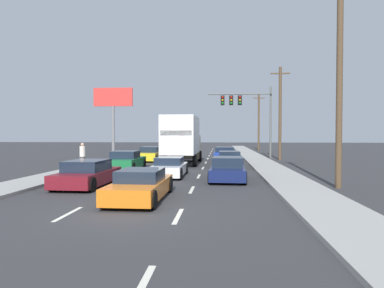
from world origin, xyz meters
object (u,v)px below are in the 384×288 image
Objects in this scene: car_maroon at (88,174)px; car_blue at (225,154)px; box_truck at (182,138)px; traffic_signal_mast at (242,105)px; car_yellow at (151,154)px; utility_pole_mid at (280,112)px; car_orange at (141,186)px; roadside_billboard at (113,106)px; car_navy at (228,169)px; utility_pole_near at (340,73)px; pedestrian_near_corner at (83,156)px; utility_pole_far at (259,121)px; car_green at (126,161)px; car_white at (169,168)px; car_black at (229,160)px.

car_blue is (6.67, 16.82, 0.03)m from car_maroon.
box_truck is 1.90× the size of car_blue.
car_blue is at bearing -118.17° from traffic_signal_mast.
box_truck is at bearing 75.53° from car_maroon.
utility_pole_mid is (11.97, 1.79, 3.91)m from car_yellow.
roadside_billboard reaches higher than car_orange.
roadside_billboard is at bearing 167.37° from traffic_signal_mast.
car_orange is 1.05× the size of car_blue.
car_navy is 0.53× the size of utility_pole_mid.
box_truck is 10.02m from traffic_signal_mast.
car_yellow is 19.99m from utility_pole_near.
box_truck is 10.28m from car_navy.
roadside_billboard is 4.48× the size of pedestrian_near_corner.
utility_pole_far reaches higher than car_yellow.
car_white is at bearing -45.64° from car_green.
car_green is at bearing -91.04° from car_yellow.
car_white is at bearing -73.74° from car_yellow.
car_black is (3.65, 13.33, 0.03)m from car_orange.
car_white is (3.31, 4.07, -0.05)m from car_maroon.
car_green is (-0.15, -8.09, -0.02)m from car_yellow.
car_navy is at bearing -92.17° from car_black.
utility_pole_mid reaches higher than car_black.
roadside_billboard is at bearing -142.30° from utility_pole_far.
roadside_billboard reaches higher than car_white.
utility_pole_near is 5.83× the size of pedestrian_near_corner.
roadside_billboard is at bearing 115.70° from car_white.
utility_pole_near is (4.93, -16.55, 4.60)m from car_blue.
roadside_billboard is (-18.01, -13.92, 1.27)m from utility_pole_far.
car_yellow is 15.81m from car_maroon.
traffic_signal_mast is at bearing 61.83° from car_blue.
roadside_billboard is (-17.61, 23.17, 0.44)m from utility_pole_near.
utility_pole_mid reaches higher than car_maroon.
utility_pole_far is 34.21m from pedestrian_near_corner.
utility_pole_mid is 1.13× the size of roadside_billboard.
utility_pole_far reaches higher than roadside_billboard.
car_white is 34.62m from utility_pole_far.
pedestrian_near_corner is (-14.96, -30.58, -3.37)m from utility_pole_far.
pedestrian_near_corner is at bearing 122.09° from car_orange.
car_orange is at bearing -44.16° from car_maroon.
traffic_signal_mast is at bearing -12.63° from roadside_billboard.
car_black is 1.00× the size of car_navy.
pedestrian_near_corner is (-9.89, -3.38, 0.45)m from car_black.
car_yellow is 0.57× the size of box_truck.
utility_pole_near is at bearing -55.08° from box_truck.
car_blue is 6.55m from utility_pole_mid.
car_orange is at bearing -57.91° from pedestrian_near_corner.
car_maroon is 24.72m from roadside_billboard.
box_truck is 0.97× the size of utility_pole_far.
utility_pole_near is at bearing -73.41° from car_blue.
car_yellow reaches higher than car_black.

